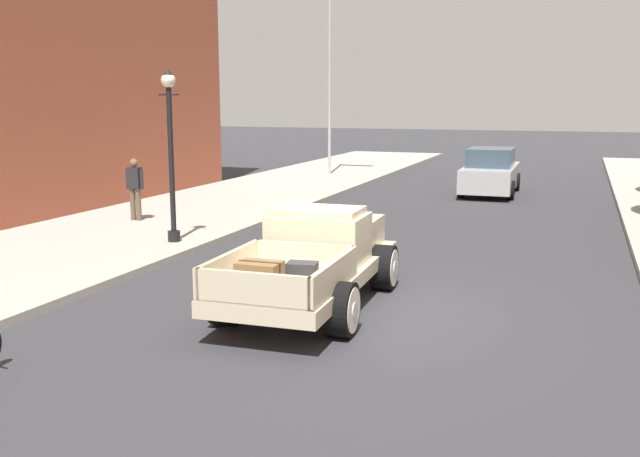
% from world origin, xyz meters
% --- Properties ---
extents(ground_plane, '(140.00, 140.00, 0.00)m').
position_xyz_m(ground_plane, '(0.00, 0.00, 0.00)').
color(ground_plane, '#333338').
extents(sidewalk_left, '(5.50, 64.00, 0.15)m').
position_xyz_m(sidewalk_left, '(-7.25, 0.00, 0.07)').
color(sidewalk_left, '#ADA89E').
rests_on(sidewalk_left, ground).
extents(hotrod_truck_cream, '(2.31, 4.99, 1.58)m').
position_xyz_m(hotrod_truck_cream, '(-0.69, 0.17, 0.75)').
color(hotrod_truck_cream, beige).
rests_on(hotrod_truck_cream, ground).
extents(car_background_silver, '(1.91, 4.32, 1.65)m').
position_xyz_m(car_background_silver, '(0.35, 15.11, 0.77)').
color(car_background_silver, '#B7B7BC').
rests_on(car_background_silver, ground).
extents(pedestrian_sidewalk_left, '(0.53, 0.22, 1.65)m').
position_xyz_m(pedestrian_sidewalk_left, '(-7.75, 5.28, 1.09)').
color(pedestrian_sidewalk_left, brown).
rests_on(pedestrian_sidewalk_left, sidewalk_left).
extents(street_lamp_near, '(0.50, 0.32, 3.85)m').
position_xyz_m(street_lamp_near, '(-5.26, 3.13, 2.39)').
color(street_lamp_near, black).
rests_on(street_lamp_near, sidewalk_left).
extents(flagpole, '(1.74, 0.16, 9.16)m').
position_xyz_m(flagpole, '(-6.65, 18.35, 5.77)').
color(flagpole, '#B2B2B7').
rests_on(flagpole, sidewalk_left).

